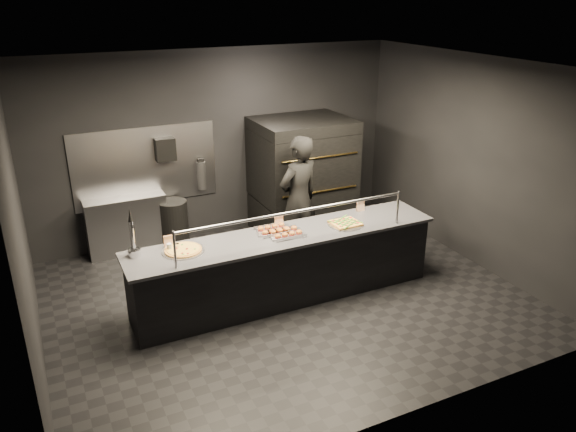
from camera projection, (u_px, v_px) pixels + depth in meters
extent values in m
plane|color=black|center=(286.00, 297.00, 7.49)|extent=(6.00, 6.00, 0.00)
plane|color=black|center=(285.00, 67.00, 6.36)|extent=(6.00, 6.00, 0.00)
cube|color=black|center=(219.00, 144.00, 9.01)|extent=(6.00, 0.04, 3.00)
cube|color=black|center=(409.00, 280.00, 4.84)|extent=(6.00, 0.04, 3.00)
cube|color=black|center=(20.00, 234.00, 5.73)|extent=(0.04, 5.00, 3.00)
cube|color=black|center=(472.00, 161.00, 8.12)|extent=(0.04, 5.00, 3.00)
cube|color=#99999E|center=(146.00, 166.00, 8.59)|extent=(2.20, 0.02, 1.20)
cube|color=black|center=(286.00, 268.00, 7.33)|extent=(4.00, 0.70, 0.88)
cube|color=#3C3C42|center=(285.00, 236.00, 7.15)|extent=(4.10, 0.78, 0.04)
cylinder|color=#99999E|center=(175.00, 250.00, 6.21)|extent=(0.03, 0.03, 0.45)
cylinder|color=#99999E|center=(398.00, 207.00, 7.41)|extent=(0.03, 0.03, 0.45)
cylinder|color=#99999E|center=(296.00, 212.00, 6.73)|extent=(3.00, 0.04, 0.04)
cube|color=black|center=(302.00, 214.00, 9.44)|extent=(1.50, 1.15, 0.60)
cube|color=black|center=(302.00, 180.00, 9.22)|extent=(1.50, 1.20, 0.55)
cube|color=black|center=(302.00, 148.00, 9.01)|extent=(1.50, 1.20, 0.55)
cube|color=black|center=(303.00, 125.00, 8.87)|extent=(1.50, 1.20, 0.18)
cylinder|color=gold|center=(320.00, 192.00, 8.70)|extent=(1.30, 0.02, 0.02)
cylinder|color=gold|center=(321.00, 157.00, 8.49)|extent=(1.30, 0.02, 0.02)
cube|color=#99999E|center=(127.00, 225.00, 8.62)|extent=(1.20, 0.35, 0.90)
cube|color=black|center=(165.00, 149.00, 8.54)|extent=(0.30, 0.20, 0.35)
cylinder|color=#B2B2B7|center=(201.00, 175.00, 8.96)|extent=(0.14, 0.14, 0.45)
cube|color=black|center=(201.00, 160.00, 8.86)|extent=(0.10, 0.06, 0.06)
cylinder|color=silver|center=(134.00, 253.00, 6.55)|extent=(0.15, 0.15, 0.09)
cylinder|color=silver|center=(133.00, 237.00, 6.48)|extent=(0.06, 0.06, 0.40)
cylinder|color=silver|center=(132.00, 226.00, 6.33)|extent=(0.02, 0.11, 0.02)
cone|color=black|center=(130.00, 215.00, 6.37)|extent=(0.06, 0.06, 0.15)
cylinder|color=silver|center=(183.00, 251.00, 6.68)|extent=(0.51, 0.51, 0.01)
cylinder|color=#CC8941|center=(183.00, 250.00, 6.68)|extent=(0.44, 0.44, 0.02)
cylinder|color=gold|center=(183.00, 249.00, 6.67)|extent=(0.39, 0.39, 0.01)
cube|color=silver|center=(274.00, 231.00, 7.23)|extent=(0.49, 0.41, 0.02)
ellipsoid|color=#BC6328|center=(265.00, 232.00, 7.09)|extent=(0.08, 0.08, 0.05)
ellipsoid|color=#BC6328|center=(261.00, 228.00, 7.21)|extent=(0.08, 0.08, 0.05)
ellipsoid|color=#BC6328|center=(272.00, 231.00, 7.13)|extent=(0.08, 0.08, 0.05)
ellipsoid|color=#BC6328|center=(268.00, 227.00, 7.25)|extent=(0.08, 0.08, 0.05)
ellipsoid|color=#BC6328|center=(279.00, 230.00, 7.17)|extent=(0.08, 0.08, 0.05)
ellipsoid|color=#BC6328|center=(275.00, 226.00, 7.29)|extent=(0.08, 0.08, 0.05)
ellipsoid|color=#BC6328|center=(286.00, 228.00, 7.21)|extent=(0.08, 0.08, 0.05)
ellipsoid|color=#BC6328|center=(281.00, 224.00, 7.33)|extent=(0.08, 0.08, 0.05)
cube|color=silver|center=(286.00, 234.00, 7.13)|extent=(0.48, 0.39, 0.02)
ellipsoid|color=#BC6328|center=(278.00, 236.00, 6.99)|extent=(0.08, 0.08, 0.05)
ellipsoid|color=#BC6328|center=(273.00, 232.00, 7.11)|extent=(0.08, 0.08, 0.05)
ellipsoid|color=#BC6328|center=(285.00, 235.00, 7.03)|extent=(0.08, 0.08, 0.05)
ellipsoid|color=#BC6328|center=(280.00, 230.00, 7.15)|extent=(0.08, 0.08, 0.05)
ellipsoid|color=#BC6328|center=(292.00, 233.00, 7.07)|extent=(0.08, 0.08, 0.05)
ellipsoid|color=#BC6328|center=(287.00, 229.00, 7.19)|extent=(0.08, 0.08, 0.05)
ellipsoid|color=#BC6328|center=(299.00, 232.00, 7.11)|extent=(0.08, 0.08, 0.05)
ellipsoid|color=#BC6328|center=(294.00, 228.00, 7.23)|extent=(0.08, 0.08, 0.05)
cylinder|color=silver|center=(345.00, 224.00, 7.43)|extent=(0.47, 0.47, 0.01)
cube|color=#CC8941|center=(345.00, 223.00, 7.43)|extent=(0.37, 0.34, 0.02)
cube|color=gold|center=(345.00, 222.00, 7.42)|extent=(0.35, 0.32, 0.01)
cube|color=#428C2D|center=(345.00, 222.00, 7.42)|extent=(0.33, 0.30, 0.01)
cylinder|color=silver|center=(169.00, 247.00, 6.67)|extent=(0.06, 0.06, 0.10)
cylinder|color=silver|center=(177.00, 247.00, 6.72)|extent=(0.04, 0.04, 0.08)
cube|color=white|center=(169.00, 241.00, 6.78)|extent=(0.12, 0.04, 0.15)
cube|color=white|center=(279.00, 221.00, 7.36)|extent=(0.12, 0.04, 0.15)
cube|color=white|center=(361.00, 206.00, 7.87)|extent=(0.12, 0.04, 0.15)
cylinder|color=black|center=(174.00, 224.00, 8.84)|extent=(0.45, 0.45, 0.76)
imported|color=black|center=(299.00, 200.00, 8.21)|extent=(0.80, 0.63, 1.91)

